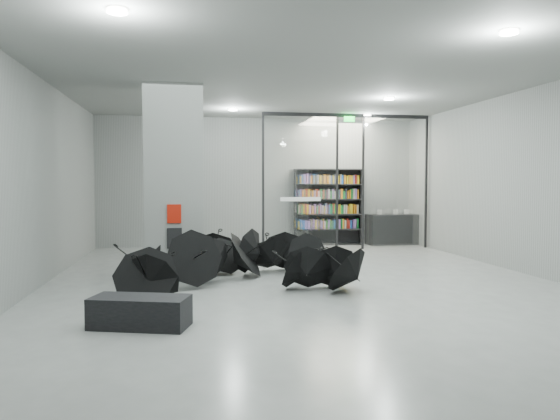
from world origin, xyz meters
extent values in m
plane|color=gray|center=(0.00, 0.00, 0.00)|extent=(14.00, 14.00, 0.00)
cube|color=gray|center=(0.00, 0.00, 4.00)|extent=(10.00, 14.00, 0.02)
cube|color=slate|center=(0.00, 7.00, 2.00)|extent=(10.00, 0.02, 4.00)
cube|color=slate|center=(-5.00, 0.00, 2.00)|extent=(0.02, 14.00, 4.00)
cube|color=slate|center=(5.00, 0.00, 2.00)|extent=(0.02, 14.00, 4.00)
cube|color=slate|center=(-2.50, 2.00, 2.00)|extent=(1.20, 1.20, 4.00)
cube|color=#A50A07|center=(-2.50, 1.38, 1.35)|extent=(0.28, 0.04, 0.38)
cube|color=black|center=(-2.50, 1.38, 0.85)|extent=(0.30, 0.03, 0.42)
cube|color=#0CE533|center=(2.40, 5.30, 3.82)|extent=(0.30, 0.06, 0.15)
cube|color=silver|center=(1.00, 5.50, 2.00)|extent=(2.20, 0.02, 3.95)
cube|color=silver|center=(3.90, 5.50, 2.00)|extent=(2.00, 0.02, 3.95)
cube|color=black|center=(-0.10, 5.50, 2.00)|extent=(0.06, 0.06, 4.00)
cube|color=black|center=(2.10, 5.50, 2.00)|extent=(0.06, 0.06, 4.00)
cube|color=black|center=(2.90, 5.50, 2.00)|extent=(0.06, 0.06, 4.00)
cube|color=black|center=(4.90, 5.50, 2.00)|extent=(0.06, 0.06, 4.00)
cube|color=black|center=(2.40, 5.50, 3.95)|extent=(5.00, 0.08, 0.10)
cube|color=black|center=(-2.87, -2.12, 0.21)|extent=(1.43, 0.93, 0.42)
cube|color=black|center=(4.20, 6.43, 0.49)|extent=(1.66, 0.76, 0.97)
camera|label=1|loc=(-2.19, -9.42, 1.98)|focal=33.60mm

